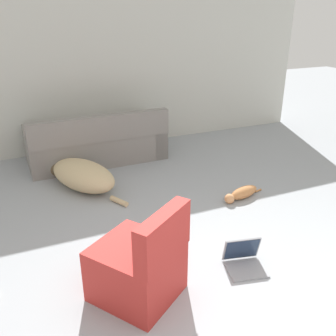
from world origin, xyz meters
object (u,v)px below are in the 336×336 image
dog (82,175)px  cat (242,193)px  couch (97,144)px  laptop_open (244,258)px  side_chair (140,266)px

dog → cat: size_ratio=2.22×
couch → dog: couch is taller
couch → dog: (-0.40, -0.85, -0.08)m
laptop_open → dog: bearing=127.3°
dog → cat: bearing=-148.7°
couch → side_chair: 3.01m
cat → side_chair: (-1.66, -1.08, 0.21)m
cat → laptop_open: laptop_open is taller
cat → side_chair: 2.00m
side_chair → cat: bearing=177.8°
laptop_open → cat: bearing=69.5°
dog → laptop_open: bearing=178.2°
dog → side_chair: (0.04, -2.14, 0.11)m
couch → cat: size_ratio=3.21×
laptop_open → side_chair: bearing=-168.2°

